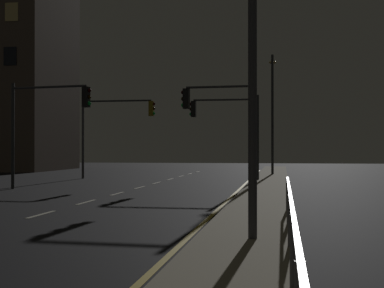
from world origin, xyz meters
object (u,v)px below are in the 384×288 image
traffic_light_mid_left (226,120)px  traffic_light_overhead_east (115,120)px  traffic_light_near_left (219,113)px  traffic_light_near_right (47,113)px  street_lamp_far_end (261,2)px  street_lamp_median (272,103)px

traffic_light_mid_left → traffic_light_overhead_east: bearing=164.4°
traffic_light_mid_left → traffic_light_near_left: bearing=-87.1°
traffic_light_near_right → street_lamp_far_end: bearing=-53.1°
traffic_light_near_right → traffic_light_mid_left: bearing=45.8°
street_lamp_median → traffic_light_mid_left: bearing=-107.9°
street_lamp_far_end → traffic_light_near_right: bearing=126.9°
traffic_light_mid_left → traffic_light_near_left: (0.37, -7.29, -0.04)m
traffic_light_near_left → street_lamp_far_end: 15.10m
traffic_light_overhead_east → traffic_light_near_right: bearing=-92.1°
street_lamp_median → traffic_light_near_left: bearing=-98.2°
traffic_light_overhead_east → street_lamp_far_end: street_lamp_far_end is taller
traffic_light_near_right → street_lamp_far_end: (10.61, -14.14, 1.36)m
traffic_light_near_left → street_lamp_median: street_lamp_median is taller
traffic_light_mid_left → traffic_light_overhead_east: traffic_light_overhead_east is taller
traffic_light_overhead_east → street_lamp_median: bearing=30.4°
traffic_light_mid_left → street_lamp_far_end: (2.85, -22.12, 1.36)m
traffic_light_near_right → street_lamp_far_end: 17.73m
traffic_light_overhead_east → street_lamp_far_end: size_ratio=0.65×
traffic_light_mid_left → traffic_light_near_left: size_ratio=1.00×
traffic_light_near_right → traffic_light_near_left: bearing=4.8°
traffic_light_mid_left → traffic_light_near_right: (-7.76, -7.97, -0.01)m
street_lamp_median → street_lamp_far_end: 30.00m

